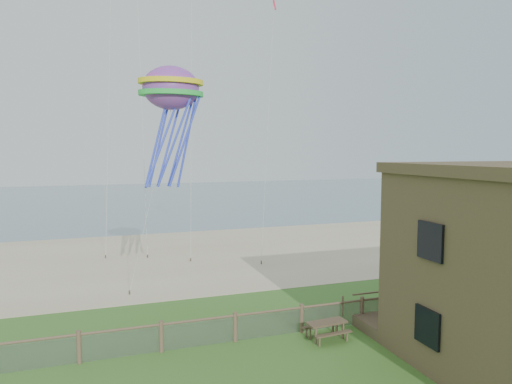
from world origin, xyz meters
TOP-DOWN VIEW (x-y plane):
  - sand_beach at (0.00, 22.00)m, footprint 72.00×20.00m
  - ocean at (0.00, 66.00)m, footprint 160.00×68.00m
  - chainlink_fence at (0.00, 6.00)m, footprint 36.20×0.20m
  - motel_deck at (13.00, 5.00)m, footprint 15.00×2.00m
  - picnic_table at (3.69, 5.00)m, footprint 1.79×1.41m
  - octopus_kite at (-1.75, 10.78)m, footprint 3.23×2.37m

SIDE VIEW (x-z plane):
  - ocean at x=0.00m, z-range -0.01..0.01m
  - sand_beach at x=0.00m, z-range -0.01..0.01m
  - motel_deck at x=13.00m, z-range 0.00..0.50m
  - picnic_table at x=3.69m, z-range 0.00..0.72m
  - chainlink_fence at x=0.00m, z-range -0.07..1.18m
  - octopus_kite at x=-1.75m, z-range 6.01..12.40m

